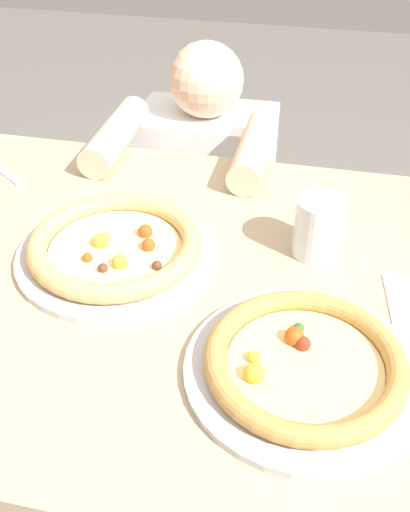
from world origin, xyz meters
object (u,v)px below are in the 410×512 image
water_cup_clear (319,227)px  diner_seated (205,221)px  pizza_far (115,247)px  pizza_near (304,365)px

water_cup_clear → diner_seated: size_ratio=0.11×
water_cup_clear → pizza_far: bearing=-165.0°
pizza_near → water_cup_clear: water_cup_clear is taller
pizza_far → water_cup_clear: (0.33, 0.09, 0.03)m
pizza_near → pizza_far: 0.39m
pizza_far → water_cup_clear: 0.35m
diner_seated → pizza_near: bearing=-68.5°
pizza_near → diner_seated: 0.92m
pizza_near → water_cup_clear: 0.29m
water_cup_clear → diner_seated: bearing=121.3°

